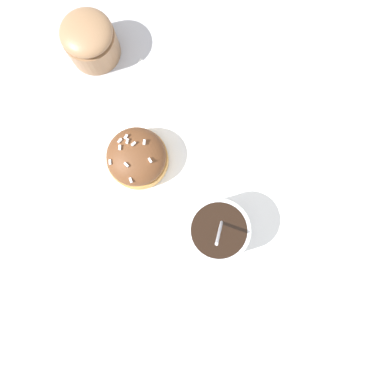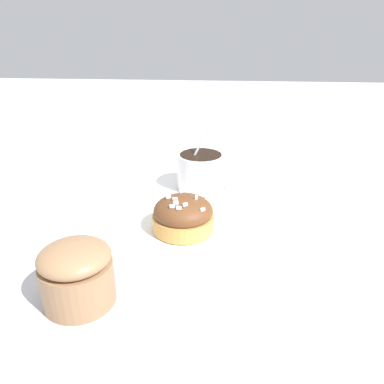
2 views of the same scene
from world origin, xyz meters
name	(u,v)px [view 2 (image 2 of 2)]	position (x,y,z in m)	size (l,w,h in m)	color
ground_plane	(191,207)	(0.00, 0.00, 0.00)	(3.00, 3.00, 0.00)	#B2B2B7
paper_napkin	(191,206)	(0.00, 0.00, 0.00)	(0.35, 0.32, 0.00)	white
coffee_cup	(201,169)	(-0.08, 0.01, 0.04)	(0.09, 0.11, 0.12)	white
frosted_pastry	(183,215)	(0.08, -0.01, 0.03)	(0.09, 0.09, 0.05)	#D19347
sugar_bowl	(77,274)	(0.24, -0.10, 0.04)	(0.08, 0.08, 0.07)	#99704C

